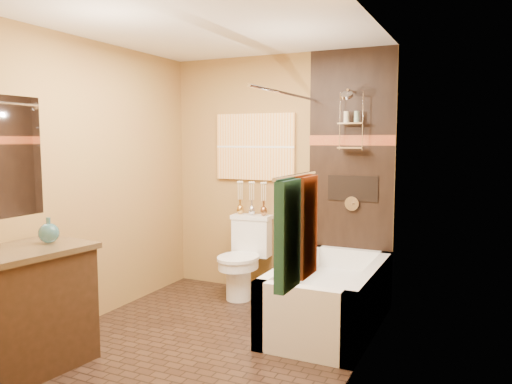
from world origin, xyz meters
The scene contains 22 objects.
floor centered at (0.00, 0.00, 0.00)m, with size 3.00×3.00×0.00m, color black.
wall_left centered at (-1.20, 0.00, 1.25)m, with size 0.02×3.00×2.50m, color olive.
wall_right centered at (1.20, 0.00, 1.25)m, with size 0.02×3.00×2.50m, color olive.
wall_back centered at (0.00, 1.50, 1.25)m, with size 2.40×0.02×2.50m, color olive.
wall_front centered at (0.00, -1.50, 1.25)m, with size 2.40×0.02×2.50m, color olive.
ceiling centered at (0.00, 0.00, 2.50)m, with size 3.00×3.00×0.00m, color silver.
alcove_tile_back centered at (0.78, 1.49, 1.25)m, with size 0.85×0.01×2.50m, color black.
alcove_tile_right centered at (1.19, 0.75, 1.25)m, with size 0.01×1.50×2.50m, color black.
mosaic_band_back centered at (0.78, 1.48, 1.62)m, with size 0.85×0.01×0.10m, color maroon.
mosaic_band_right centered at (1.18, 0.75, 1.62)m, with size 0.01×1.50×0.10m, color maroon.
alcove_niche centered at (0.80, 1.48, 1.15)m, with size 0.50×0.01×0.25m, color black.
shower_fixtures centered at (0.80, 1.38, 1.67)m, with size 0.24×0.33×1.16m.
curtain_rod centered at (0.40, 0.75, 2.02)m, with size 0.03×0.03×1.55m, color silver.
towel_bar centered at (1.15, -1.05, 1.45)m, with size 0.02×0.02×0.55m, color silver.
towel_teal centered at (1.16, -1.18, 1.18)m, with size 0.05×0.22×0.52m, color #1B4E5C.
towel_rust centered at (1.16, -0.92, 1.18)m, with size 0.05×0.22×0.52m, color maroon.
sunset_painting centered at (-0.26, 1.48, 1.55)m, with size 0.90×0.04×0.70m, color orange.
bathtub centered at (0.80, 0.75, 0.22)m, with size 0.80×1.50×0.55m.
toilet centered at (-0.26, 1.20, 0.42)m, with size 0.43×0.63×0.83m.
vanity centered at (-0.92, -1.00, 0.44)m, with size 0.73×1.06×0.87m.
teal_bottle centered at (-0.87, -0.74, 0.97)m, with size 0.15×0.15×0.23m, color #235D6A, non-canonical shape.
bud_vases centered at (-0.26, 1.39, 1.02)m, with size 0.35×0.07×0.35m.
Camera 1 is at (2.00, -3.34, 1.63)m, focal length 35.00 mm.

